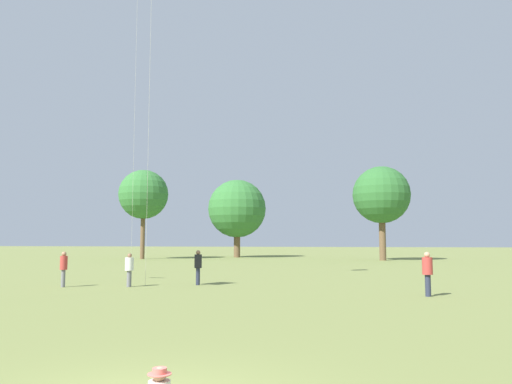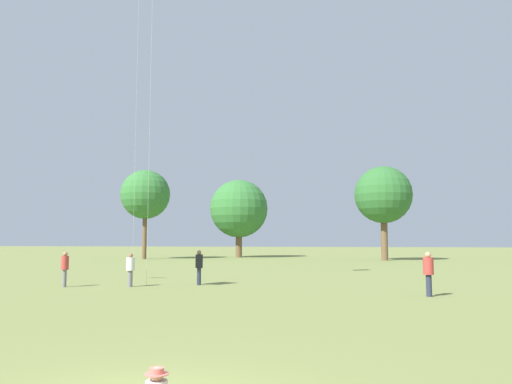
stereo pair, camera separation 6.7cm
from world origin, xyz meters
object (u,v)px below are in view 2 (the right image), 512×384
object	(u,v)px
person_standing_2	(130,267)
distant_tree_0	(383,195)
person_standing_3	(199,264)
person_standing_1	(65,266)
distant_tree_1	(239,209)
distant_tree_2	(145,195)
person_standing_4	(428,270)

from	to	relation	value
person_standing_2	distant_tree_0	world-z (taller)	distant_tree_0
person_standing_2	person_standing_3	world-z (taller)	person_standing_3
person_standing_2	distant_tree_0	xyz separation A→B (m)	(13.86, 33.10, 6.10)
person_standing_1	person_standing_2	world-z (taller)	person_standing_1
distant_tree_1	distant_tree_2	size ratio (longest dim) A/B	0.95
person_standing_4	distant_tree_2	distance (m)	43.15
person_standing_2	person_standing_3	size ratio (longest dim) A/B	0.92
person_standing_2	distant_tree_2	world-z (taller)	distant_tree_2
person_standing_2	distant_tree_0	bearing A→B (deg)	-168.62
person_standing_1	person_standing_3	size ratio (longest dim) A/B	0.98
person_standing_1	person_standing_2	distance (m)	3.04
person_standing_3	person_standing_4	xyz separation A→B (m)	(10.27, -3.14, 0.02)
person_standing_2	distant_tree_1	bearing A→B (deg)	-140.76
person_standing_1	distant_tree_0	bearing A→B (deg)	100.35
person_standing_3	person_standing_1	bearing A→B (deg)	174.10
distant_tree_1	distant_tree_2	xyz separation A→B (m)	(-9.48, -7.38, 1.29)
distant_tree_2	distant_tree_0	bearing A→B (deg)	2.29
person_standing_2	person_standing_3	distance (m)	3.27
person_standing_1	distant_tree_2	size ratio (longest dim) A/B	0.16
person_standing_4	distant_tree_1	world-z (taller)	distant_tree_1
person_standing_1	distant_tree_2	distance (m)	34.82
person_standing_1	person_standing_2	size ratio (longest dim) A/B	1.06
distant_tree_0	distant_tree_2	world-z (taller)	distant_tree_2
person_standing_4	distant_tree_1	distance (m)	44.63
person_standing_4	distant_tree_0	xyz separation A→B (m)	(0.68, 34.75, 5.99)
person_standing_4	distant_tree_0	size ratio (longest dim) A/B	0.17
distant_tree_1	person_standing_2	bearing A→B (deg)	-84.86
person_standing_2	distant_tree_2	xyz separation A→B (m)	(-13.03, 32.02, 6.49)
person_standing_4	distant_tree_2	xyz separation A→B (m)	(-26.21, 33.68, 6.39)
person_standing_2	distant_tree_0	distance (m)	36.40
distant_tree_2	person_standing_1	bearing A→B (deg)	-72.90
person_standing_2	distant_tree_1	xyz separation A→B (m)	(-3.55, 39.41, 5.20)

